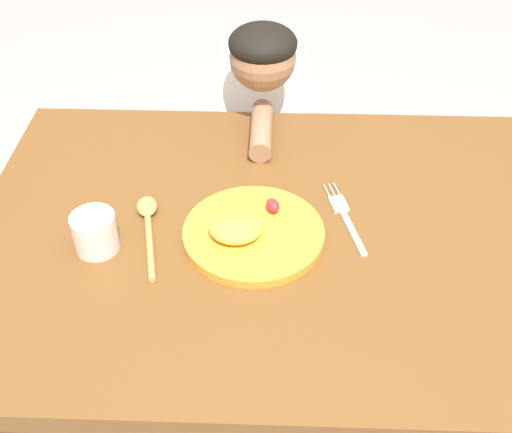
% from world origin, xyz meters
% --- Properties ---
extents(ground_plane, '(8.00, 8.00, 0.00)m').
position_xyz_m(ground_plane, '(0.00, 0.00, 0.00)').
color(ground_plane, gray).
extents(dining_table, '(1.16, 0.84, 0.74)m').
position_xyz_m(dining_table, '(0.00, 0.00, 0.63)').
color(dining_table, brown).
rests_on(dining_table, ground_plane).
extents(plate, '(0.27, 0.27, 0.05)m').
position_xyz_m(plate, '(-0.04, -0.03, 0.75)').
color(plate, gold).
rests_on(plate, dining_table).
extents(fork, '(0.07, 0.21, 0.01)m').
position_xyz_m(fork, '(0.14, 0.04, 0.74)').
color(fork, silver).
rests_on(fork, dining_table).
extents(spoon, '(0.07, 0.23, 0.02)m').
position_xyz_m(spoon, '(-0.24, 0.00, 0.75)').
color(spoon, tan).
rests_on(spoon, dining_table).
extents(drinking_cup, '(0.08, 0.08, 0.08)m').
position_xyz_m(drinking_cup, '(-0.32, -0.06, 0.77)').
color(drinking_cup, silver).
rests_on(drinking_cup, dining_table).
extents(person, '(0.21, 0.45, 0.97)m').
position_xyz_m(person, '(-0.03, 0.52, 0.52)').
color(person, '#3C4565').
rests_on(person, ground_plane).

